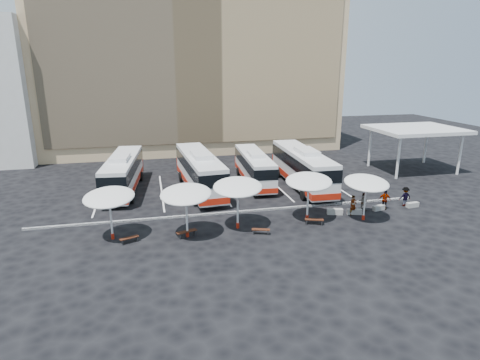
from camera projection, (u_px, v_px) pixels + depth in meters
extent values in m
plane|color=black|center=(236.00, 215.00, 34.35)|extent=(120.00, 120.00, 0.00)
cube|color=tan|center=(191.00, 64.00, 60.82)|extent=(42.00, 18.00, 25.00)
cube|color=tan|center=(199.00, 67.00, 52.44)|extent=(40.00, 0.30, 20.00)
cube|color=silver|center=(416.00, 129.00, 47.47)|extent=(10.00, 8.00, 0.40)
cylinder|color=silver|center=(398.00, 158.00, 44.52)|extent=(0.30, 0.30, 4.80)
cylinder|color=silver|center=(460.00, 154.00, 46.24)|extent=(0.30, 0.30, 4.80)
cylinder|color=silver|center=(370.00, 147.00, 50.14)|extent=(0.30, 0.30, 4.80)
cylinder|color=silver|center=(426.00, 145.00, 51.86)|extent=(0.30, 0.30, 4.80)
cube|color=black|center=(235.00, 212.00, 34.80)|extent=(34.00, 0.25, 0.15)
cube|color=white|center=(100.00, 196.00, 39.27)|extent=(0.15, 12.00, 0.01)
cube|color=white|center=(162.00, 192.00, 40.55)|extent=(0.15, 12.00, 0.01)
cube|color=white|center=(220.00, 188.00, 41.84)|extent=(0.15, 12.00, 0.01)
cube|color=white|center=(275.00, 184.00, 43.13)|extent=(0.15, 12.00, 0.01)
cube|color=white|center=(327.00, 181.00, 44.41)|extent=(0.15, 12.00, 0.01)
cube|color=silver|center=(123.00, 172.00, 40.33)|extent=(3.75, 12.24, 3.01)
cube|color=black|center=(123.00, 166.00, 40.17)|extent=(3.81, 12.31, 1.10)
cube|color=#AE1D0C|center=(124.00, 183.00, 40.64)|extent=(3.81, 12.31, 0.55)
cube|color=#AE1D0C|center=(132.00, 165.00, 46.29)|extent=(2.58, 0.47, 1.41)
cube|color=silver|center=(120.00, 158.00, 38.90)|extent=(1.91, 3.16, 0.40)
cylinder|color=black|center=(117.00, 177.00, 43.94)|extent=(0.45, 1.04, 1.00)
cylinder|color=black|center=(141.00, 176.00, 44.24)|extent=(0.45, 1.04, 1.00)
cylinder|color=black|center=(103.00, 199.00, 36.77)|extent=(0.45, 1.04, 1.00)
cylinder|color=black|center=(131.00, 198.00, 37.06)|extent=(0.45, 1.04, 1.00)
cube|color=silver|center=(200.00, 170.00, 40.44)|extent=(3.61, 13.12, 3.24)
cube|color=black|center=(199.00, 164.00, 40.25)|extent=(3.67, 13.19, 1.19)
cube|color=#AE1D0C|center=(200.00, 182.00, 40.77)|extent=(3.67, 13.19, 0.59)
cube|color=#AE1D0C|center=(189.00, 164.00, 46.62)|extent=(2.77, 0.41, 1.51)
cube|color=silver|center=(201.00, 155.00, 38.93)|extent=(1.95, 3.35, 0.43)
cylinder|color=black|center=(181.00, 177.00, 43.97)|extent=(0.45, 1.10, 1.08)
cylinder|color=black|center=(205.00, 175.00, 44.72)|extent=(0.45, 1.10, 1.08)
cylinder|color=black|center=(195.00, 200.00, 36.53)|extent=(0.45, 1.10, 1.08)
cylinder|color=black|center=(224.00, 197.00, 37.28)|extent=(0.45, 1.10, 1.08)
cube|color=silver|center=(254.00, 167.00, 43.13)|extent=(2.92, 11.26, 2.79)
cube|color=black|center=(254.00, 162.00, 42.98)|extent=(2.98, 11.32, 1.02)
cube|color=#AE1D0C|center=(254.00, 176.00, 43.42)|extent=(2.98, 11.32, 0.51)
cube|color=#AE1D0C|center=(245.00, 161.00, 48.61)|extent=(2.39, 0.31, 1.30)
cube|color=silver|center=(256.00, 154.00, 41.81)|extent=(1.64, 2.87, 0.37)
cylinder|color=black|center=(239.00, 171.00, 46.40)|extent=(0.38, 0.95, 0.93)
cylinder|color=black|center=(258.00, 171.00, 46.78)|extent=(0.38, 0.95, 0.93)
cylinder|color=black|center=(250.00, 189.00, 39.80)|extent=(0.38, 0.95, 0.93)
cylinder|color=black|center=(273.00, 188.00, 40.18)|extent=(0.38, 0.95, 0.93)
cube|color=silver|center=(302.00, 167.00, 41.85)|extent=(3.13, 13.18, 3.27)
cube|color=black|center=(303.00, 160.00, 41.67)|extent=(3.20, 13.24, 1.20)
cube|color=#AE1D0C|center=(302.00, 178.00, 42.19)|extent=(3.20, 13.24, 0.60)
cube|color=#AE1D0C|center=(284.00, 160.00, 48.25)|extent=(2.80, 0.31, 1.53)
cube|color=silver|center=(307.00, 151.00, 40.30)|extent=(1.85, 3.33, 0.44)
cylinder|color=black|center=(279.00, 173.00, 45.64)|extent=(0.42, 1.10, 1.09)
cylinder|color=black|center=(302.00, 171.00, 46.14)|extent=(0.42, 1.10, 1.09)
cylinder|color=black|center=(303.00, 195.00, 37.93)|extent=(0.42, 1.10, 1.09)
cylinder|color=black|center=(331.00, 193.00, 38.43)|extent=(0.42, 1.10, 1.09)
cylinder|color=silver|center=(111.00, 219.00, 29.19)|extent=(0.18, 0.18, 3.21)
cylinder|color=#AE1D0C|center=(113.00, 236.00, 29.58)|extent=(0.28, 0.28, 0.43)
ellipsoid|color=silver|center=(109.00, 197.00, 28.73)|extent=(4.34, 4.38, 1.10)
cylinder|color=silver|center=(187.00, 216.00, 29.57)|extent=(0.19, 0.19, 3.31)
cylinder|color=#AE1D0C|center=(187.00, 234.00, 29.97)|extent=(0.30, 0.30, 0.44)
ellipsoid|color=silver|center=(186.00, 194.00, 29.09)|extent=(4.70, 4.73, 1.13)
cylinder|color=silver|center=(238.00, 208.00, 31.14)|extent=(0.19, 0.19, 3.35)
cylinder|color=#AE1D0C|center=(238.00, 225.00, 31.55)|extent=(0.30, 0.30, 0.45)
ellipsoid|color=silver|center=(238.00, 187.00, 30.66)|extent=(4.68, 4.72, 1.15)
cylinder|color=silver|center=(308.00, 201.00, 32.78)|extent=(0.20, 0.20, 3.29)
cylinder|color=#AE1D0C|center=(307.00, 217.00, 33.18)|extent=(0.31, 0.31, 0.44)
ellipsoid|color=silver|center=(309.00, 181.00, 32.31)|extent=(4.85, 4.88, 1.13)
cylinder|color=silver|center=(365.00, 202.00, 32.82)|extent=(0.16, 0.16, 3.15)
cylinder|color=#AE1D0C|center=(363.00, 217.00, 33.20)|extent=(0.25, 0.25, 0.42)
ellipsoid|color=silver|center=(367.00, 183.00, 32.37)|extent=(3.86, 3.91, 1.08)
cube|color=black|center=(129.00, 238.00, 28.88)|extent=(1.40, 0.85, 0.05)
cube|color=black|center=(122.00, 242.00, 28.64)|extent=(0.18, 0.34, 0.36)
cube|color=black|center=(137.00, 239.00, 29.24)|extent=(0.18, 0.34, 0.36)
cube|color=black|center=(187.00, 231.00, 29.85)|extent=(1.61, 0.90, 0.06)
cube|color=black|center=(179.00, 236.00, 29.60)|extent=(0.19, 0.39, 0.42)
cube|color=black|center=(194.00, 233.00, 30.23)|extent=(0.19, 0.39, 0.42)
cube|color=black|center=(261.00, 229.00, 30.33)|extent=(1.42, 0.78, 0.05)
cube|color=black|center=(254.00, 232.00, 30.44)|extent=(0.16, 0.35, 0.37)
cube|color=black|center=(268.00, 232.00, 30.34)|extent=(0.16, 0.35, 0.37)
cube|color=black|center=(314.00, 220.00, 32.18)|extent=(1.53, 0.88, 0.06)
cube|color=black|center=(307.00, 222.00, 32.32)|extent=(0.18, 0.37, 0.40)
cube|color=black|center=(322.00, 222.00, 32.18)|extent=(0.18, 0.37, 0.40)
cube|color=gray|center=(335.00, 212.00, 34.42)|extent=(1.39, 0.81, 0.50)
cube|color=gray|center=(354.00, 212.00, 34.43)|extent=(1.29, 0.73, 0.46)
cube|color=gray|center=(379.00, 208.00, 35.39)|extent=(1.22, 0.66, 0.44)
cube|color=gray|center=(412.00, 205.00, 36.16)|extent=(1.19, 0.50, 0.44)
imported|color=black|center=(353.00, 205.00, 34.12)|extent=(0.70, 0.53, 1.74)
imported|color=black|center=(363.00, 202.00, 35.21)|extent=(0.99, 0.98, 1.61)
imported|color=black|center=(385.00, 200.00, 35.43)|extent=(1.13, 0.83, 1.78)
imported|color=black|center=(405.00, 197.00, 36.28)|extent=(1.16, 0.67, 1.79)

